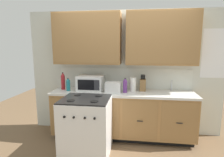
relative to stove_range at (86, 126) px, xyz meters
The scene contains 12 objects.
ground_plane 0.78m from the stove_range, 31.76° to the left, with size 8.00×8.00×0.00m, color brown.
wall_unit 1.53m from the stove_range, 57.08° to the left, with size 3.82×0.40×2.43m.
counter_run 0.83m from the stove_range, 49.51° to the left, with size 2.65×0.64×0.91m.
stove_range is the anchor object (origin of this frame).
microwave 0.89m from the stove_range, 97.39° to the left, with size 0.48×0.37×0.28m.
toaster 0.85m from the stove_range, 56.60° to the left, with size 0.28×0.18×0.19m.
knife_block 1.31m from the stove_range, 40.10° to the left, with size 0.11×0.14×0.31m.
sink_faucet 1.76m from the stove_range, 30.09° to the left, with size 0.02×0.02×0.20m, color #B2B5BA.
paper_towel_roll 1.16m from the stove_range, 43.99° to the left, with size 0.12×0.12×0.26m, color white.
bottle_teal 0.94m from the stove_range, 130.91° to the left, with size 0.07×0.07×0.25m.
bottle_violet 1.00m from the stove_range, 44.67° to the left, with size 0.08×0.08×0.27m.
bottle_red 1.10m from the stove_range, 133.64° to the left, with size 0.08×0.08×0.34m.
Camera 1 is at (0.25, -3.07, 1.75)m, focal length 29.91 mm.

